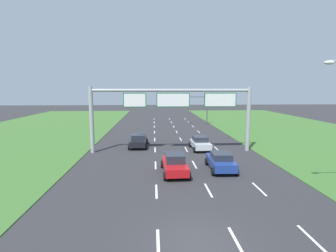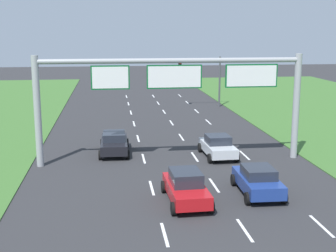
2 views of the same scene
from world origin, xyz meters
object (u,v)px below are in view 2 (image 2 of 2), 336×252
at_px(car_far_ahead, 258,180).
at_px(traffic_light_mast, 203,72).
at_px(sign_gantry, 176,87).
at_px(car_near_red, 218,146).
at_px(car_lead_silver, 186,187).
at_px(car_mid_lane, 114,143).

xyz_separation_m(car_far_ahead, traffic_light_mast, (2.69, 28.31, 3.11)).
bearing_deg(sign_gantry, car_near_red, 14.24).
distance_m(car_lead_silver, sign_gantry, 8.51).
distance_m(car_lead_silver, car_far_ahead, 3.99).
relative_size(car_lead_silver, car_mid_lane, 0.98).
distance_m(car_near_red, car_lead_silver, 8.89).
bearing_deg(traffic_light_mast, car_near_red, -98.44).
xyz_separation_m(sign_gantry, traffic_light_mast, (6.10, 21.57, -1.10)).
height_order(car_near_red, car_far_ahead, car_near_red).
bearing_deg(car_near_red, sign_gantry, -167.68).
relative_size(car_lead_silver, sign_gantry, 0.25).
height_order(car_near_red, car_mid_lane, car_near_red).
distance_m(car_lead_silver, car_mid_lane, 10.60).
relative_size(sign_gantry, traffic_light_mast, 3.08).
relative_size(car_lead_silver, traffic_light_mast, 0.77).
bearing_deg(traffic_light_mast, car_lead_silver, -102.89).
height_order(car_mid_lane, traffic_light_mast, traffic_light_mast).
distance_m(car_far_ahead, sign_gantry, 8.64).
bearing_deg(sign_gantry, car_far_ahead, -63.20).
bearing_deg(car_lead_silver, car_far_ahead, 7.75).
relative_size(car_far_ahead, sign_gantry, 0.24).
bearing_deg(car_mid_lane, sign_gantry, -32.20).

